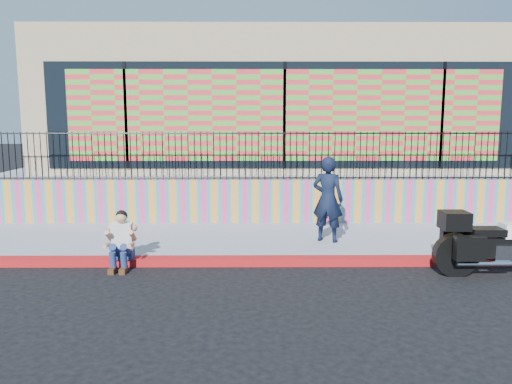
{
  "coord_description": "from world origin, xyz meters",
  "views": [
    {
      "loc": [
        -0.84,
        -9.25,
        2.8
      ],
      "look_at": [
        -0.77,
        1.2,
        1.24
      ],
      "focal_mm": 35.0,
      "sensor_mm": 36.0,
      "label": 1
    }
  ],
  "objects": [
    {
      "name": "elevated_platform",
      "position": [
        0.0,
        8.35,
        0.62
      ],
      "size": [
        16.0,
        10.0,
        1.25
      ],
      "primitive_type": "cube",
      "color": "#868EA0",
      "rests_on": "ground"
    },
    {
      "name": "sidewalk",
      "position": [
        0.0,
        1.65,
        0.07
      ],
      "size": [
        16.0,
        3.0,
        0.15
      ],
      "primitive_type": "cube",
      "color": "#868EA0",
      "rests_on": "ground"
    },
    {
      "name": "storefront_building",
      "position": [
        0.0,
        8.13,
        3.25
      ],
      "size": [
        14.0,
        8.06,
        4.0
      ],
      "color": "tan",
      "rests_on": "elevated_platform"
    },
    {
      "name": "mural_wall",
      "position": [
        0.0,
        3.25,
        0.7
      ],
      "size": [
        16.0,
        0.2,
        1.1
      ],
      "primitive_type": "cube",
      "color": "#E63C7E",
      "rests_on": "sidewalk"
    },
    {
      "name": "ground",
      "position": [
        0.0,
        0.0,
        0.0
      ],
      "size": [
        90.0,
        90.0,
        0.0
      ],
      "primitive_type": "plane",
      "color": "black",
      "rests_on": "ground"
    },
    {
      "name": "red_curb",
      "position": [
        0.0,
        0.0,
        0.07
      ],
      "size": [
        16.0,
        0.3,
        0.15
      ],
      "primitive_type": "cube",
      "color": "#AC0C1E",
      "rests_on": "ground"
    },
    {
      "name": "seated_man",
      "position": [
        -3.29,
        -0.24,
        0.45
      ],
      "size": [
        0.54,
        0.71,
        1.06
      ],
      "color": "navy",
      "rests_on": "ground"
    },
    {
      "name": "police_officer",
      "position": [
        0.76,
        1.26,
        1.07
      ],
      "size": [
        0.79,
        0.68,
        1.84
      ],
      "primitive_type": "imported",
      "rotation": [
        0.0,
        0.0,
        2.71
      ],
      "color": "black",
      "rests_on": "sidewalk"
    },
    {
      "name": "police_motorcycle",
      "position": [
        3.62,
        -0.65,
        0.65
      ],
      "size": [
        2.49,
        0.82,
        1.55
      ],
      "color": "black",
      "rests_on": "ground"
    },
    {
      "name": "metal_fence",
      "position": [
        0.0,
        3.25,
        1.85
      ],
      "size": [
        15.8,
        0.04,
        1.2
      ],
      "primitive_type": null,
      "color": "black",
      "rests_on": "mural_wall"
    }
  ]
}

